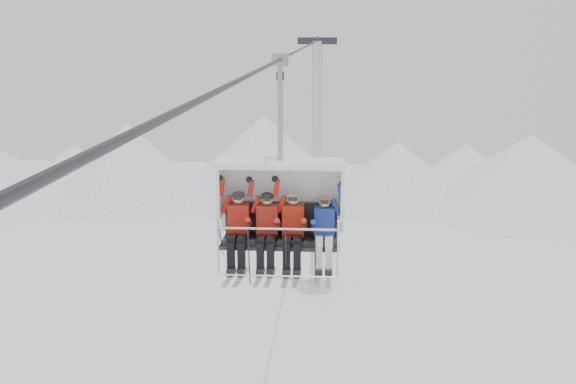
# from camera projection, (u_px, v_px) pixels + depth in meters

# --- Properties ---
(ridgeline) EXTENTS (72.00, 21.00, 7.00)m
(ridgeline) POSITION_uv_depth(u_px,v_px,m) (304.00, 169.00, 58.33)
(ridgeline) COLOR white
(ridgeline) RESTS_ON ground
(lift_tower_right) EXTENTS (2.00, 1.80, 13.48)m
(lift_tower_right) POSITION_uv_depth(u_px,v_px,m) (316.00, 186.00, 38.06)
(lift_tower_right) COLOR silver
(lift_tower_right) RESTS_ON ground
(haul_cable) EXTENTS (0.06, 50.00, 0.06)m
(haul_cable) POSITION_uv_depth(u_px,v_px,m) (288.00, 56.00, 15.00)
(haul_cable) COLOR #29292E
(haul_cable) RESTS_ON lift_tower_left
(chairlift_carrier) EXTENTS (2.38, 1.17, 3.98)m
(chairlift_carrier) POSITION_uv_depth(u_px,v_px,m) (281.00, 200.00, 13.65)
(chairlift_carrier) COLOR black
(chairlift_carrier) RESTS_ON haul_cable
(skier_far_left) EXTENTS (0.41, 1.69, 1.62)m
(skier_far_left) POSITION_uv_depth(u_px,v_px,m) (238.00, 227.00, 13.51)
(skier_far_left) COLOR red
(skier_far_left) RESTS_ON chairlift_carrier
(skier_center_left) EXTENTS (0.40, 1.69, 1.60)m
(skier_center_left) POSITION_uv_depth(u_px,v_px,m) (267.00, 228.00, 13.47)
(skier_center_left) COLOR red
(skier_center_left) RESTS_ON chairlift_carrier
(skier_center_right) EXTENTS (0.41, 1.69, 1.62)m
(skier_center_right) POSITION_uv_depth(u_px,v_px,m) (293.00, 228.00, 13.44)
(skier_center_right) COLOR red
(skier_center_right) RESTS_ON chairlift_carrier
(skier_far_right) EXTENTS (0.38, 1.69, 1.53)m
(skier_far_right) POSITION_uv_depth(u_px,v_px,m) (324.00, 230.00, 13.40)
(skier_far_right) COLOR #233799
(skier_far_right) RESTS_ON chairlift_carrier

